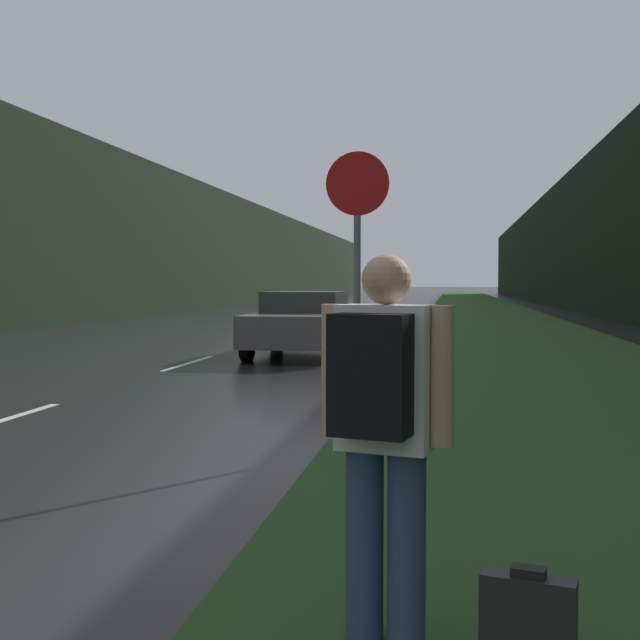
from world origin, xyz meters
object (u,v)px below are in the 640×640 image
object	(u,v)px
stop_sign	(357,273)
suitcase	(528,618)
hitchhiker_with_backpack	(383,425)
car_passing_near	(304,323)

from	to	relation	value
stop_sign	suitcase	xyz separation A→B (m)	(1.23, -4.27, -1.52)
stop_sign	suitcase	bearing A→B (deg)	-73.93
hitchhiker_with_backpack	suitcase	xyz separation A→B (m)	(0.62, -0.01, -0.81)
stop_sign	car_passing_near	bearing A→B (deg)	103.42
hitchhiker_with_backpack	suitcase	bearing A→B (deg)	12.69
stop_sign	suitcase	world-z (taller)	stop_sign
stop_sign	hitchhiker_with_backpack	world-z (taller)	stop_sign
hitchhiker_with_backpack	stop_sign	bearing A→B (deg)	111.76
hitchhiker_with_backpack	car_passing_near	size ratio (longest dim) A/B	0.38
suitcase	car_passing_near	bearing A→B (deg)	117.86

